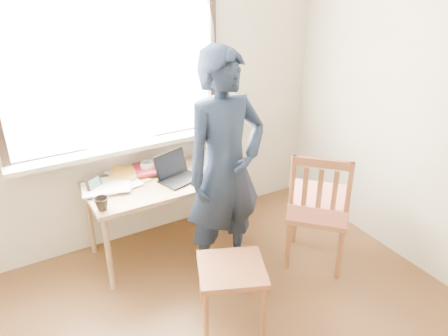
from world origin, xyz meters
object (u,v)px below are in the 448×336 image
mug_white (148,167)px  mug_dark (102,204)px  side_chair (319,205)px  work_chair (232,275)px  laptop (176,173)px  desk (165,187)px  person (225,170)px

mug_white → mug_dark: 0.66m
mug_white → side_chair: bearing=-42.3°
work_chair → side_chair: size_ratio=0.56×
mug_white → laptop: bearing=-55.2°
desk → work_chair: size_ratio=2.22×
side_chair → person: 0.86m
side_chair → person: size_ratio=0.57×
side_chair → mug_dark: bearing=160.5°
work_chair → side_chair: 1.00m
mug_dark → side_chair: side_chair is taller
mug_dark → person: size_ratio=0.06×
mug_white → side_chair: side_chair is taller
laptop → side_chair: 1.20m
laptop → person: bearing=-67.7°
desk → mug_white: (-0.07, 0.20, 0.12)m
mug_dark → person: person is taller
laptop → mug_white: bearing=124.8°
desk → mug_dark: (-0.58, -0.22, 0.12)m
desk → mug_dark: bearing=-159.4°
laptop → side_chair: bearing=-39.2°
side_chair → desk: bearing=142.1°
laptop → mug_white: 0.28m
work_chair → mug_dark: bearing=128.6°
laptop → mug_dark: 0.70m
mug_dark → laptop: bearing=15.2°
mug_white → mug_dark: (-0.51, -0.42, 0.00)m
mug_dark → person: bearing=-18.5°
mug_white → mug_dark: size_ratio=1.15×
mug_white → work_chair: (0.12, -1.21, -0.35)m
mug_dark → work_chair: 1.07m
desk → mug_white: 0.24m
side_chair → person: bearing=159.3°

